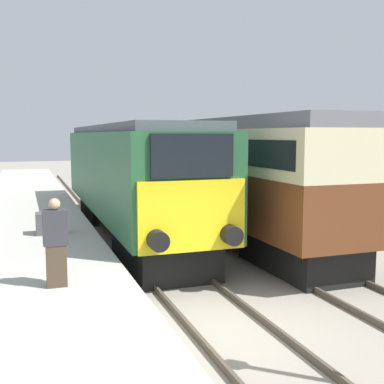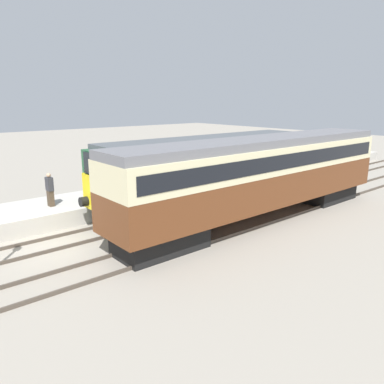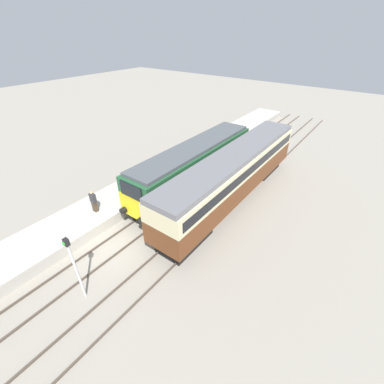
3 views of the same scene
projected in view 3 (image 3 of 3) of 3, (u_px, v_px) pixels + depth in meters
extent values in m
plane|color=gray|center=(112.00, 247.00, 16.13)|extent=(120.00, 120.00, 0.00)
cube|color=#B7B2A8|center=(160.00, 176.00, 22.95)|extent=(3.50, 50.00, 0.81)
cube|color=#4C4238|center=(158.00, 205.00, 19.82)|extent=(0.07, 60.00, 0.14)
cube|color=#4C4238|center=(172.00, 212.00, 19.10)|extent=(0.07, 60.00, 0.14)
cube|color=#4C4238|center=(194.00, 222.00, 18.12)|extent=(0.07, 60.00, 0.14)
cube|color=#4C4238|center=(211.00, 230.00, 17.40)|extent=(0.07, 60.00, 0.14)
cube|color=black|center=(162.00, 206.00, 18.98)|extent=(2.03, 4.00, 1.00)
cube|color=black|center=(221.00, 165.00, 24.62)|extent=(2.03, 4.00, 1.00)
cube|color=#235633|center=(195.00, 163.00, 20.81)|extent=(2.70, 13.38, 2.65)
cube|color=yellow|center=(134.00, 208.00, 16.57)|extent=(2.48, 0.10, 1.59)
cube|color=black|center=(131.00, 191.00, 15.84)|extent=(1.89, 0.10, 0.95)
cube|color=#4C5156|center=(195.00, 147.00, 20.02)|extent=(2.38, 12.85, 0.24)
cylinder|color=black|center=(123.00, 211.00, 17.09)|extent=(0.44, 0.35, 0.44)
cylinder|color=black|center=(141.00, 220.00, 16.24)|extent=(0.44, 0.35, 0.44)
cube|color=black|center=(185.00, 236.00, 16.26)|extent=(1.89, 3.60, 0.95)
cube|color=black|center=(263.00, 166.00, 24.40)|extent=(1.89, 3.60, 0.95)
cube|color=brown|center=(233.00, 181.00, 19.65)|extent=(2.70, 16.49, 1.56)
cube|color=beige|center=(235.00, 164.00, 18.89)|extent=(2.71, 16.49, 1.22)
cube|color=black|center=(235.00, 164.00, 18.89)|extent=(2.75, 15.83, 0.67)
cube|color=slate|center=(236.00, 155.00, 18.46)|extent=(2.48, 16.49, 0.36)
cube|color=#473828|center=(95.00, 206.00, 17.74)|extent=(0.36, 0.24, 0.77)
cube|color=#333338|center=(93.00, 198.00, 17.35)|extent=(0.44, 0.26, 0.65)
sphere|color=tan|center=(91.00, 193.00, 17.12)|extent=(0.21, 0.21, 0.21)
cylinder|color=silver|center=(77.00, 272.00, 12.25)|extent=(0.12, 0.12, 3.60)
cube|color=black|center=(66.00, 242.00, 11.17)|extent=(0.24, 0.20, 0.36)
sphere|color=green|center=(64.00, 244.00, 11.09)|extent=(0.14, 0.14, 0.14)
cube|color=#4C4C51|center=(147.00, 179.00, 21.06)|extent=(0.70, 0.56, 0.60)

